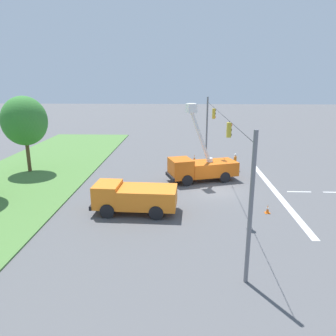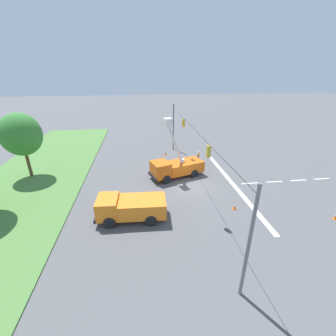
{
  "view_description": "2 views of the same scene",
  "coord_description": "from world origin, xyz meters",
  "px_view_note": "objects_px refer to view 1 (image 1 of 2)",
  "views": [
    {
      "loc": [
        -26.61,
        3.11,
        9.23
      ],
      "look_at": [
        -1.0,
        4.15,
        2.24
      ],
      "focal_mm": 35.0,
      "sensor_mm": 36.0,
      "label": 1
    },
    {
      "loc": [
        -21.41,
        5.3,
        11.93
      ],
      "look_at": [
        0.23,
        2.5,
        2.34
      ],
      "focal_mm": 24.0,
      "sensor_mm": 36.0,
      "label": 2
    }
  ],
  "objects_px": {
    "traffic_cone_foreground_right": "(230,165)",
    "traffic_cone_lane_edge_a": "(129,190)",
    "road_worker": "(235,161)",
    "traffic_cone_mid_right": "(189,162)",
    "tree_east": "(24,121)",
    "traffic_cone_near_bucket": "(268,209)",
    "utility_truck_bucket_lift": "(201,167)",
    "traffic_cone_mid_left": "(194,158)",
    "utility_truck_support_near": "(134,197)"
  },
  "relations": [
    {
      "from": "tree_east",
      "to": "traffic_cone_lane_edge_a",
      "type": "distance_m",
      "value": 13.74
    },
    {
      "from": "utility_truck_bucket_lift",
      "to": "traffic_cone_mid_right",
      "type": "relative_size",
      "value": 8.69
    },
    {
      "from": "traffic_cone_foreground_right",
      "to": "tree_east",
      "type": "bearing_deg",
      "value": 96.9
    },
    {
      "from": "traffic_cone_near_bucket",
      "to": "traffic_cone_lane_edge_a",
      "type": "distance_m",
      "value": 11.06
    },
    {
      "from": "utility_truck_bucket_lift",
      "to": "tree_east",
      "type": "bearing_deg",
      "value": 82.38
    },
    {
      "from": "tree_east",
      "to": "traffic_cone_mid_left",
      "type": "height_order",
      "value": "tree_east"
    },
    {
      "from": "tree_east",
      "to": "traffic_cone_near_bucket",
      "type": "xyz_separation_m",
      "value": [
        -9.84,
        -21.68,
        -4.92
      ]
    },
    {
      "from": "utility_truck_support_near",
      "to": "tree_east",
      "type": "bearing_deg",
      "value": 50.55
    },
    {
      "from": "utility_truck_support_near",
      "to": "traffic_cone_near_bucket",
      "type": "distance_m",
      "value": 9.53
    },
    {
      "from": "traffic_cone_mid_left",
      "to": "traffic_cone_mid_right",
      "type": "bearing_deg",
      "value": 162.54
    },
    {
      "from": "traffic_cone_foreground_right",
      "to": "traffic_cone_mid_left",
      "type": "xyz_separation_m",
      "value": [
        2.93,
        3.68,
        0.06
      ]
    },
    {
      "from": "road_worker",
      "to": "traffic_cone_lane_edge_a",
      "type": "relative_size",
      "value": 2.45
    },
    {
      "from": "road_worker",
      "to": "utility_truck_bucket_lift",
      "type": "bearing_deg",
      "value": 135.47
    },
    {
      "from": "utility_truck_bucket_lift",
      "to": "utility_truck_support_near",
      "type": "relative_size",
      "value": 1.19
    },
    {
      "from": "utility_truck_support_near",
      "to": "traffic_cone_lane_edge_a",
      "type": "distance_m",
      "value": 3.99
    },
    {
      "from": "traffic_cone_mid_right",
      "to": "utility_truck_support_near",
      "type": "bearing_deg",
      "value": 162.59
    },
    {
      "from": "traffic_cone_foreground_right",
      "to": "traffic_cone_near_bucket",
      "type": "height_order",
      "value": "traffic_cone_foreground_right"
    },
    {
      "from": "traffic_cone_mid_right",
      "to": "traffic_cone_near_bucket",
      "type": "bearing_deg",
      "value": -157.86
    },
    {
      "from": "tree_east",
      "to": "traffic_cone_mid_right",
      "type": "distance_m",
      "value": 17.36
    },
    {
      "from": "utility_truck_bucket_lift",
      "to": "utility_truck_support_near",
      "type": "distance_m",
      "value": 9.27
    },
    {
      "from": "traffic_cone_foreground_right",
      "to": "traffic_cone_mid_left",
      "type": "distance_m",
      "value": 4.7
    },
    {
      "from": "tree_east",
      "to": "utility_truck_bucket_lift",
      "type": "distance_m",
      "value": 17.91
    },
    {
      "from": "utility_truck_bucket_lift",
      "to": "utility_truck_support_near",
      "type": "xyz_separation_m",
      "value": [
        -7.72,
        5.13,
        -0.18
      ]
    },
    {
      "from": "tree_east",
      "to": "utility_truck_support_near",
      "type": "distance_m",
      "value": 16.3
    },
    {
      "from": "traffic_cone_lane_edge_a",
      "to": "road_worker",
      "type": "bearing_deg",
      "value": -51.78
    },
    {
      "from": "traffic_cone_lane_edge_a",
      "to": "tree_east",
      "type": "bearing_deg",
      "value": 60.89
    },
    {
      "from": "traffic_cone_mid_left",
      "to": "traffic_cone_near_bucket",
      "type": "distance_m",
      "value": 15.96
    },
    {
      "from": "utility_truck_support_near",
      "to": "traffic_cone_mid_right",
      "type": "relative_size",
      "value": 7.31
    },
    {
      "from": "utility_truck_support_near",
      "to": "traffic_cone_lane_edge_a",
      "type": "xyz_separation_m",
      "value": [
        3.79,
        0.97,
        -0.83
      ]
    },
    {
      "from": "utility_truck_bucket_lift",
      "to": "traffic_cone_near_bucket",
      "type": "xyz_separation_m",
      "value": [
        -7.52,
        -4.35,
        -1.06
      ]
    },
    {
      "from": "traffic_cone_mid_right",
      "to": "traffic_cone_lane_edge_a",
      "type": "xyz_separation_m",
      "value": [
        -9.49,
        5.13,
        -0.06
      ]
    },
    {
      "from": "utility_truck_support_near",
      "to": "road_worker",
      "type": "height_order",
      "value": "utility_truck_support_near"
    },
    {
      "from": "utility_truck_support_near",
      "to": "road_worker",
      "type": "distance_m",
      "value": 14.63
    },
    {
      "from": "traffic_cone_foreground_right",
      "to": "traffic_cone_mid_right",
      "type": "bearing_deg",
      "value": 80.51
    },
    {
      "from": "road_worker",
      "to": "traffic_cone_mid_right",
      "type": "xyz_separation_m",
      "value": [
        1.69,
        4.77,
        -0.59
      ]
    },
    {
      "from": "traffic_cone_mid_left",
      "to": "utility_truck_support_near",
      "type": "bearing_deg",
      "value": 162.58
    },
    {
      "from": "traffic_cone_mid_right",
      "to": "traffic_cone_lane_edge_a",
      "type": "height_order",
      "value": "traffic_cone_mid_right"
    },
    {
      "from": "utility_truck_bucket_lift",
      "to": "traffic_cone_mid_right",
      "type": "bearing_deg",
      "value": 9.89
    },
    {
      "from": "traffic_cone_foreground_right",
      "to": "traffic_cone_lane_edge_a",
      "type": "distance_m",
      "value": 12.92
    },
    {
      "from": "traffic_cone_mid_left",
      "to": "traffic_cone_lane_edge_a",
      "type": "xyz_separation_m",
      "value": [
        -11.69,
        5.83,
        -0.01
      ]
    },
    {
      "from": "utility_truck_support_near",
      "to": "traffic_cone_foreground_right",
      "type": "xyz_separation_m",
      "value": [
        12.55,
        -8.53,
        -0.87
      ]
    },
    {
      "from": "utility_truck_bucket_lift",
      "to": "traffic_cone_lane_edge_a",
      "type": "height_order",
      "value": "utility_truck_bucket_lift"
    },
    {
      "from": "utility_truck_support_near",
      "to": "traffic_cone_foreground_right",
      "type": "relative_size",
      "value": 9.39
    },
    {
      "from": "traffic_cone_foreground_right",
      "to": "traffic_cone_lane_edge_a",
      "type": "relative_size",
      "value": 0.89
    },
    {
      "from": "traffic_cone_foreground_right",
      "to": "traffic_cone_mid_left",
      "type": "height_order",
      "value": "traffic_cone_mid_left"
    },
    {
      "from": "traffic_cone_lane_edge_a",
      "to": "traffic_cone_mid_right",
      "type": "bearing_deg",
      "value": -28.41
    },
    {
      "from": "traffic_cone_foreground_right",
      "to": "traffic_cone_mid_left",
      "type": "bearing_deg",
      "value": 51.47
    },
    {
      "from": "tree_east",
      "to": "traffic_cone_lane_edge_a",
      "type": "relative_size",
      "value": 10.62
    },
    {
      "from": "tree_east",
      "to": "traffic_cone_near_bucket",
      "type": "distance_m",
      "value": 24.32
    },
    {
      "from": "traffic_cone_foreground_right",
      "to": "utility_truck_support_near",
      "type": "bearing_deg",
      "value": 145.78
    }
  ]
}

